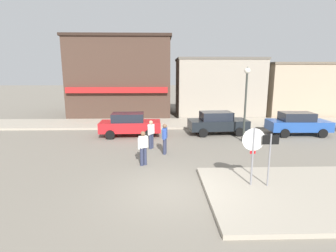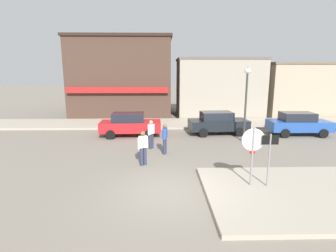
{
  "view_description": "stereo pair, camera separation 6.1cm",
  "coord_description": "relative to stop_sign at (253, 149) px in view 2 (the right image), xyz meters",
  "views": [
    {
      "loc": [
        -0.36,
        -8.71,
        4.22
      ],
      "look_at": [
        0.04,
        4.5,
        1.5
      ],
      "focal_mm": 28.0,
      "sensor_mm": 36.0,
      "label": 1
    },
    {
      "loc": [
        -0.3,
        -8.72,
        4.22
      ],
      "look_at": [
        0.04,
        4.5,
        1.5
      ],
      "focal_mm": 28.0,
      "sensor_mm": 36.0,
      "label": 2
    }
  ],
  "objects": [
    {
      "name": "ground_plane",
      "position": [
        -2.96,
        -0.22,
        -1.52
      ],
      "size": [
        160.0,
        160.0,
        0.0
      ],
      "primitive_type": "plane",
      "color": "gray"
    },
    {
      "name": "parked_car_third",
      "position": [
        6.05,
        8.31,
        -0.71
      ],
      "size": [
        4.05,
        1.98,
        1.56
      ],
      "color": "#234C9E",
      "rests_on": "ground"
    },
    {
      "name": "building_storefront_left_near",
      "position": [
        2.35,
        16.95,
        1.26
      ],
      "size": [
        8.12,
        5.24,
        5.54
      ],
      "color": "#9E9384",
      "rests_on": "ground"
    },
    {
      "name": "parked_car_nearest",
      "position": [
        -5.37,
        8.32,
        -0.71
      ],
      "size": [
        4.06,
        1.99,
        1.56
      ],
      "color": "red",
      "rests_on": "ground"
    },
    {
      "name": "pedestrian_crossing_near",
      "position": [
        -3.84,
        5.32,
        -0.65
      ],
      "size": [
        0.38,
        0.51,
        1.61
      ],
      "color": "#2D334C",
      "rests_on": "ground"
    },
    {
      "name": "kerb_far",
      "position": [
        -2.96,
        12.3,
        -1.44
      ],
      "size": [
        80.0,
        4.0,
        0.15
      ],
      "primitive_type": "cube",
      "color": "#A89E8C",
      "rests_on": "ground"
    },
    {
      "name": "pedestrian_crossing_far",
      "position": [
        -4.11,
        2.61,
        -0.65
      ],
      "size": [
        0.5,
        0.4,
        1.61
      ],
      "color": "#2D334C",
      "rests_on": "ground"
    },
    {
      "name": "sidewalk_corner",
      "position": [
        1.46,
        -0.62,
        -1.44
      ],
      "size": [
        6.4,
        4.8,
        0.15
      ],
      "primitive_type": "cube",
      "color": "#A89E8C",
      "rests_on": "ground"
    },
    {
      "name": "stop_sign",
      "position": [
        0.0,
        0.0,
        0.0
      ],
      "size": [
        0.82,
        0.07,
        2.3
      ],
      "color": "gray",
      "rests_on": "ground"
    },
    {
      "name": "lamp_post",
      "position": [
        1.86,
        6.76,
        1.44
      ],
      "size": [
        0.36,
        0.36,
        4.54
      ],
      "color": "#333833",
      "rests_on": "ground"
    },
    {
      "name": "parked_car_second",
      "position": [
        0.63,
        8.74,
        -0.71
      ],
      "size": [
        4.12,
        2.12,
        1.56
      ],
      "color": "black",
      "rests_on": "ground"
    },
    {
      "name": "pedestrian_kerb_side",
      "position": [
        -3.1,
        4.28,
        -0.65
      ],
      "size": [
        0.29,
        0.56,
        1.61
      ],
      "color": "#2D334C",
      "rests_on": "ground"
    },
    {
      "name": "building_corner_shop",
      "position": [
        -7.08,
        18.43,
        2.23
      ],
      "size": [
        9.59,
        8.75,
        7.48
      ],
      "color": "#473328",
      "rests_on": "ground"
    },
    {
      "name": "building_storefront_left_mid",
      "position": [
        10.78,
        18.36,
        1.05
      ],
      "size": [
        7.83,
        7.66,
        5.13
      ],
      "color": "tan",
      "rests_on": "ground"
    },
    {
      "name": "one_way_sign",
      "position": [
        0.58,
        -0.1,
        -0.19
      ],
      "size": [
        0.6,
        0.06,
        2.1
      ],
      "color": "gray",
      "rests_on": "ground"
    }
  ]
}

